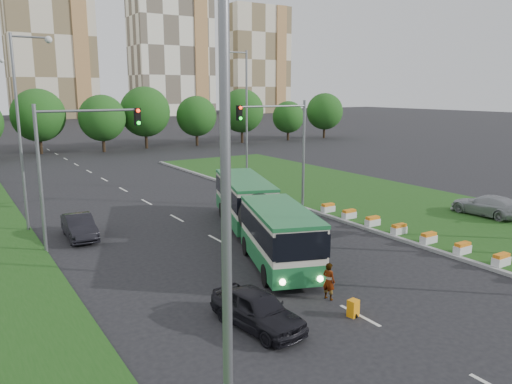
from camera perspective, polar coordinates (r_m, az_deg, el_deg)
ground at (r=26.61m, az=7.48°, el=-7.62°), size 360.00×360.00×0.00m
grass_median at (r=40.85m, az=14.44°, el=-1.00°), size 14.00×60.00×0.15m
median_kerb at (r=36.21m, az=6.82°, el=-2.28°), size 0.30×60.00×0.18m
lane_markings at (r=42.32m, az=-13.32°, el=-0.62°), size 0.20×100.00×0.01m
flower_planters at (r=30.83m, az=17.54°, el=-4.51°), size 1.10×15.90×0.60m
traffic_mast_median at (r=36.15m, az=3.44°, el=6.22°), size 5.76×0.32×8.00m
traffic_mast_left at (r=29.05m, az=-20.49°, el=4.21°), size 5.76×0.32×8.00m
street_lamps at (r=32.21m, az=-7.95°, el=6.64°), size 36.00×60.00×12.00m
tree_line at (r=78.86m, az=-12.85°, el=8.22°), size 120.00×8.00×9.00m
apartment_tower_ceast at (r=172.89m, az=-22.54°, el=16.12°), size 25.00×15.00×50.00m
apartment_tower_east at (r=184.22m, az=-9.69°, el=16.00°), size 27.00×15.00×47.00m
midrise_east at (r=200.13m, az=-0.05°, el=14.79°), size 24.00×14.00×40.00m
articulated_bus at (r=28.82m, az=-0.23°, el=-2.61°), size 2.55×16.35×2.69m
car_left_near at (r=19.02m, az=0.15°, el=-13.25°), size 2.26×4.41×1.43m
car_left_far at (r=31.61m, az=-19.54°, el=-3.75°), size 1.72×4.41×1.43m
car_median at (r=38.10m, az=24.91°, el=-1.38°), size 2.24×5.08×1.45m
pedestrian at (r=21.55m, az=8.32°, el=-10.05°), size 0.52×0.67×1.62m
shopping_trolley at (r=20.36m, az=11.05°, el=-12.91°), size 0.40×0.42×0.68m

